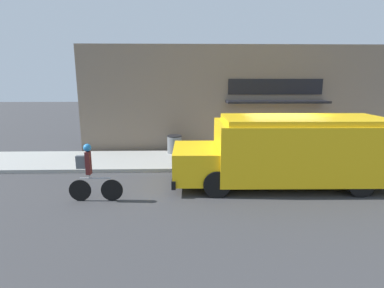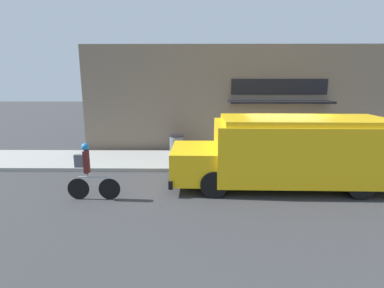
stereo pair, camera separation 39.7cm
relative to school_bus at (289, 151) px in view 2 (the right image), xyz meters
name	(u,v)px [view 2 (the right image)]	position (x,y,z in m)	size (l,w,h in m)	color
ground_plane	(280,172)	(0.15, 1.40, -1.15)	(70.00, 70.00, 0.00)	#38383A
sidewalk	(270,160)	(0.15, 2.83, -1.08)	(28.00, 2.85, 0.13)	#999993
storefront	(264,100)	(0.17, 4.64, 1.27)	(16.44, 1.01, 4.84)	#756656
school_bus	(289,151)	(0.00, 0.00, 0.00)	(6.77, 2.82, 2.19)	yellow
cyclist	(88,172)	(-5.92, -1.13, -0.34)	(1.49, 0.21, 1.63)	black
trash_bin	(177,144)	(-3.75, 3.85, -0.63)	(0.65, 0.65, 0.78)	slate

